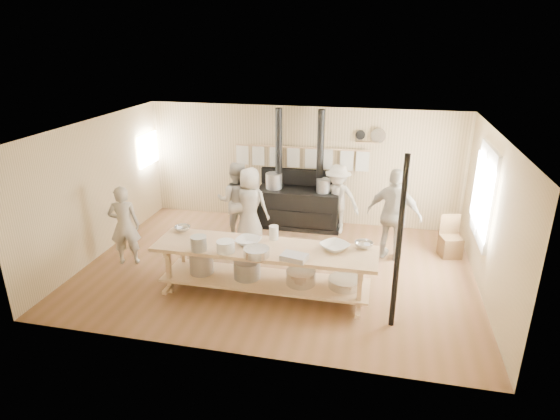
{
  "coord_description": "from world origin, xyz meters",
  "views": [
    {
      "loc": [
        1.72,
        -7.47,
        4.06
      ],
      "look_at": [
        0.01,
        0.2,
        1.08
      ],
      "focal_mm": 30.0,
      "sensor_mm": 36.0,
      "label": 1
    }
  ],
  "objects_px": {
    "cook_center": "(250,205)",
    "chair": "(450,244)",
    "cook_right": "(394,215)",
    "roasting_pan": "(294,257)",
    "cook_left": "(236,201)",
    "cook_by_window": "(337,199)",
    "prep_table": "(264,265)",
    "stove": "(298,204)",
    "cook_far_left": "(124,225)"
  },
  "relations": [
    {
      "from": "prep_table",
      "to": "roasting_pan",
      "type": "xyz_separation_m",
      "value": [
        0.56,
        -0.33,
        0.37
      ]
    },
    {
      "from": "cook_right",
      "to": "cook_center",
      "type": "bearing_deg",
      "value": 14.1
    },
    {
      "from": "roasting_pan",
      "to": "stove",
      "type": "bearing_deg",
      "value": 99.43
    },
    {
      "from": "chair",
      "to": "roasting_pan",
      "type": "height_order",
      "value": "roasting_pan"
    },
    {
      "from": "prep_table",
      "to": "cook_center",
      "type": "height_order",
      "value": "cook_center"
    },
    {
      "from": "prep_table",
      "to": "chair",
      "type": "distance_m",
      "value": 3.83
    },
    {
      "from": "cook_left",
      "to": "roasting_pan",
      "type": "distance_m",
      "value": 2.98
    },
    {
      "from": "cook_left",
      "to": "cook_right",
      "type": "distance_m",
      "value": 3.19
    },
    {
      "from": "cook_center",
      "to": "cook_by_window",
      "type": "bearing_deg",
      "value": -141.79
    },
    {
      "from": "stove",
      "to": "prep_table",
      "type": "bearing_deg",
      "value": -90.04
    },
    {
      "from": "cook_center",
      "to": "chair",
      "type": "distance_m",
      "value": 4.0
    },
    {
      "from": "prep_table",
      "to": "roasting_pan",
      "type": "height_order",
      "value": "roasting_pan"
    },
    {
      "from": "cook_right",
      "to": "cook_by_window",
      "type": "bearing_deg",
      "value": -24.22
    },
    {
      "from": "cook_left",
      "to": "cook_by_window",
      "type": "distance_m",
      "value": 2.14
    },
    {
      "from": "cook_right",
      "to": "cook_left",
      "type": "bearing_deg",
      "value": 12.02
    },
    {
      "from": "cook_left",
      "to": "roasting_pan",
      "type": "bearing_deg",
      "value": 114.86
    },
    {
      "from": "cook_far_left",
      "to": "cook_left",
      "type": "xyz_separation_m",
      "value": [
        1.65,
        1.59,
        0.06
      ]
    },
    {
      "from": "prep_table",
      "to": "cook_center",
      "type": "distance_m",
      "value": 2.16
    },
    {
      "from": "cook_far_left",
      "to": "cook_right",
      "type": "relative_size",
      "value": 0.85
    },
    {
      "from": "cook_center",
      "to": "cook_far_left",
      "type": "bearing_deg",
      "value": 47.14
    },
    {
      "from": "cook_far_left",
      "to": "chair",
      "type": "bearing_deg",
      "value": 175.72
    },
    {
      "from": "chair",
      "to": "roasting_pan",
      "type": "relative_size",
      "value": 2.09
    },
    {
      "from": "cook_by_window",
      "to": "chair",
      "type": "xyz_separation_m",
      "value": [
        2.28,
        -0.69,
        -0.51
      ]
    },
    {
      "from": "prep_table",
      "to": "roasting_pan",
      "type": "bearing_deg",
      "value": -30.6
    },
    {
      "from": "stove",
      "to": "prep_table",
      "type": "relative_size",
      "value": 0.72
    },
    {
      "from": "chair",
      "to": "roasting_pan",
      "type": "distance_m",
      "value": 3.65
    },
    {
      "from": "cook_center",
      "to": "cook_left",
      "type": "bearing_deg",
      "value": -11.3
    },
    {
      "from": "prep_table",
      "to": "cook_center",
      "type": "relative_size",
      "value": 2.29
    },
    {
      "from": "cook_far_left",
      "to": "cook_center",
      "type": "xyz_separation_m",
      "value": [
        1.98,
        1.45,
        0.03
      ]
    },
    {
      "from": "cook_left",
      "to": "cook_center",
      "type": "xyz_separation_m",
      "value": [
        0.34,
        -0.14,
        -0.03
      ]
    },
    {
      "from": "stove",
      "to": "cook_by_window",
      "type": "bearing_deg",
      "value": -10.83
    },
    {
      "from": "cook_right",
      "to": "chair",
      "type": "bearing_deg",
      "value": -144.46
    },
    {
      "from": "cook_center",
      "to": "cook_by_window",
      "type": "distance_m",
      "value": 1.89
    },
    {
      "from": "prep_table",
      "to": "roasting_pan",
      "type": "distance_m",
      "value": 0.75
    },
    {
      "from": "stove",
      "to": "cook_far_left",
      "type": "height_order",
      "value": "stove"
    },
    {
      "from": "cook_by_window",
      "to": "roasting_pan",
      "type": "distance_m",
      "value": 3.2
    },
    {
      "from": "prep_table",
      "to": "cook_right",
      "type": "height_order",
      "value": "cook_right"
    },
    {
      "from": "cook_left",
      "to": "cook_center",
      "type": "height_order",
      "value": "cook_left"
    },
    {
      "from": "cook_left",
      "to": "prep_table",
      "type": "bearing_deg",
      "value": 108.38
    },
    {
      "from": "cook_far_left",
      "to": "cook_right",
      "type": "xyz_separation_m",
      "value": [
        4.82,
        1.26,
        0.13
      ]
    },
    {
      "from": "stove",
      "to": "prep_table",
      "type": "distance_m",
      "value": 3.02
    },
    {
      "from": "prep_table",
      "to": "cook_center",
      "type": "xyz_separation_m",
      "value": [
        -0.8,
        1.99,
        0.27
      ]
    },
    {
      "from": "roasting_pan",
      "to": "cook_right",
      "type": "bearing_deg",
      "value": 55.17
    },
    {
      "from": "chair",
      "to": "stove",
      "type": "bearing_deg",
      "value": 150.19
    },
    {
      "from": "cook_by_window",
      "to": "roasting_pan",
      "type": "xyz_separation_m",
      "value": [
        -0.32,
        -3.18,
        0.14
      ]
    },
    {
      "from": "cook_right",
      "to": "roasting_pan",
      "type": "xyz_separation_m",
      "value": [
        -1.48,
        -2.13,
        0.0
      ]
    },
    {
      "from": "cook_left",
      "to": "cook_by_window",
      "type": "height_order",
      "value": "cook_left"
    },
    {
      "from": "stove",
      "to": "chair",
      "type": "bearing_deg",
      "value": -15.29
    },
    {
      "from": "stove",
      "to": "cook_right",
      "type": "distance_m",
      "value": 2.4
    },
    {
      "from": "prep_table",
      "to": "cook_left",
      "type": "bearing_deg",
      "value": 118.13
    }
  ]
}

